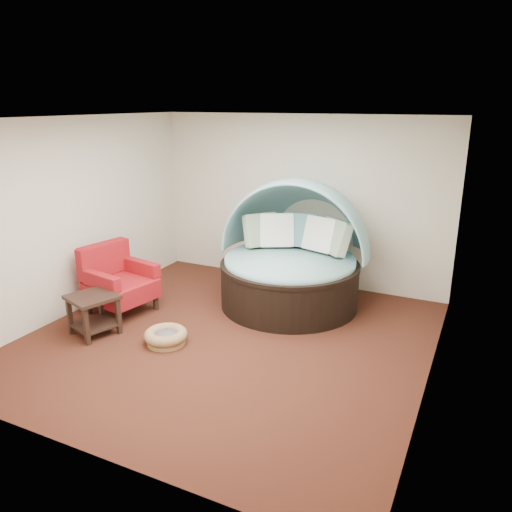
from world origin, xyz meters
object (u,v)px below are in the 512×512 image
at_px(canopy_daybed, 292,247).
at_px(pet_basket, 166,336).
at_px(red_armchair, 118,281).
at_px(side_table, 93,309).

relative_size(canopy_daybed, pet_basket, 3.92).
bearing_deg(canopy_daybed, red_armchair, -152.05).
bearing_deg(red_armchair, canopy_daybed, 43.56).
distance_m(canopy_daybed, pet_basket, 2.34).
bearing_deg(canopy_daybed, pet_basket, -120.33).
xyz_separation_m(canopy_daybed, pet_basket, (-0.94, -1.99, -0.79)).
bearing_deg(pet_basket, canopy_daybed, 64.77).
relative_size(canopy_daybed, side_table, 3.25).
bearing_deg(pet_basket, side_table, -170.59).
relative_size(pet_basket, side_table, 0.83).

